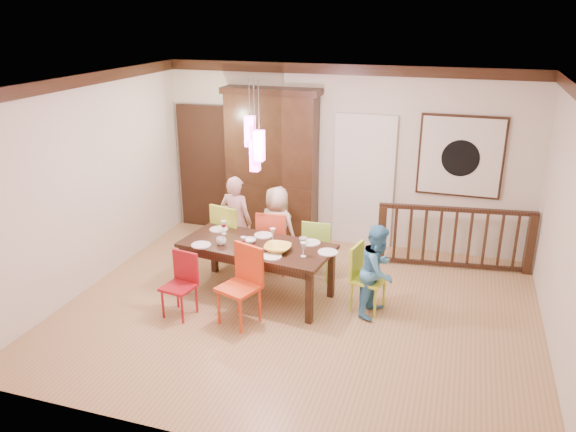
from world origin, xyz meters
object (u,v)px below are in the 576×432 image
(chair_end_right, at_px, (369,274))
(person_far_left, at_px, (236,221))
(person_far_mid, at_px, (277,228))
(china_hutch, at_px, (272,165))
(balustrade, at_px, (455,237))
(chair_far_left, at_px, (233,231))
(dining_table, at_px, (257,250))
(person_end_right, at_px, (378,271))

(chair_end_right, relative_size, person_far_left, 0.63)
(person_far_left, relative_size, person_far_mid, 1.10)
(chair_end_right, height_order, person_far_mid, person_far_mid)
(china_hutch, height_order, balustrade, china_hutch)
(chair_far_left, xyz_separation_m, chair_end_right, (2.15, -0.64, -0.09))
(chair_far_left, height_order, person_far_left, person_far_left)
(dining_table, height_order, person_far_mid, person_far_mid)
(person_far_left, distance_m, person_end_right, 2.42)
(china_hutch, relative_size, person_far_left, 1.81)
(person_far_left, bearing_deg, chair_far_left, 96.47)
(dining_table, bearing_deg, person_far_mid, 99.05)
(china_hutch, bearing_deg, chair_far_left, -96.53)
(dining_table, bearing_deg, china_hutch, 111.08)
(person_end_right, bearing_deg, person_far_mid, 75.10)
(dining_table, distance_m, balustrade, 3.03)
(chair_end_right, height_order, balustrade, balustrade)
(person_far_mid, height_order, person_end_right, person_far_mid)
(dining_table, distance_m, person_far_mid, 0.90)
(dining_table, height_order, chair_far_left, chair_far_left)
(person_far_left, relative_size, person_end_right, 1.16)
(chair_far_left, relative_size, person_far_mid, 0.81)
(chair_end_right, distance_m, person_far_left, 2.30)
(china_hutch, relative_size, person_end_right, 2.10)
(china_hutch, bearing_deg, person_far_mid, -67.68)
(chair_end_right, height_order, person_far_left, person_far_left)
(chair_end_right, relative_size, china_hutch, 0.35)
(dining_table, distance_m, person_end_right, 1.62)
(person_end_right, bearing_deg, china_hutch, 59.80)
(dining_table, bearing_deg, balustrade, 41.80)
(dining_table, height_order, balustrade, balustrade)
(dining_table, relative_size, balustrade, 0.93)
(chair_far_left, bearing_deg, person_end_right, 177.24)
(person_far_left, height_order, person_far_mid, person_far_left)
(chair_end_right, bearing_deg, chair_far_left, 85.20)
(person_end_right, bearing_deg, person_far_left, 83.59)
(balustrade, relative_size, person_far_left, 1.63)
(dining_table, bearing_deg, person_far_left, 135.23)
(chair_far_left, height_order, china_hutch, china_hutch)
(chair_far_left, distance_m, china_hutch, 1.51)
(chair_end_right, xyz_separation_m, person_far_left, (-2.15, 0.78, 0.20))
(dining_table, xyz_separation_m, person_far_left, (-0.65, 0.84, 0.04))
(china_hutch, height_order, person_far_mid, china_hutch)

